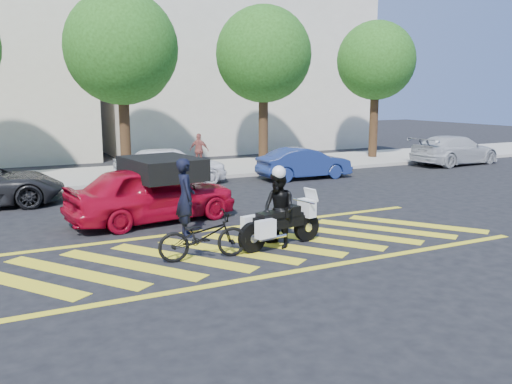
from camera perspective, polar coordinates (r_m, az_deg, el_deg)
name	(u,v)px	position (r m, az deg, el deg)	size (l,w,h in m)	color
ground	(252,247)	(12.40, -0.39, -5.85)	(90.00, 90.00, 0.00)	black
sidewalk	(127,174)	(23.52, -13.45, 1.82)	(60.00, 5.00, 0.15)	#9E998E
crosswalk	(251,247)	(12.38, -0.55, -5.85)	(12.33, 4.00, 0.01)	yellow
building_right	(233,60)	(34.80, -2.48, 13.74)	(16.00, 8.00, 11.00)	beige
tree_center	(124,52)	(23.43, -13.70, 14.10)	(4.60, 4.60, 7.56)	black
tree_right	(265,58)	(25.71, 0.98, 13.92)	(4.40, 4.40, 7.41)	black
tree_far_right	(377,64)	(29.28, 12.63, 13.04)	(4.00, 4.00, 7.10)	black
officer_bike	(186,197)	(13.29, -7.43, -0.57)	(0.70, 0.46, 1.92)	black
bicycle	(203,236)	(11.47, -5.59, -4.64)	(0.67, 1.91, 1.00)	black
police_motorcycle	(279,223)	(12.32, 2.46, -3.33)	(2.27, 0.88, 1.01)	black
officer_moto	(279,210)	(12.25, 2.39, -1.89)	(0.84, 0.65, 1.73)	black
red_convertible	(152,193)	(14.96, -10.88, -0.13)	(1.85, 4.59, 1.56)	#A30720
parked_mid_right	(170,165)	(21.03, -9.01, 2.80)	(1.73, 4.30, 1.47)	white
parked_right	(304,163)	(22.24, 5.11, 3.04)	(1.35, 3.86, 1.27)	navy
parked_far_right	(455,150)	(28.30, 20.19, 4.17)	(1.99, 4.89, 1.42)	#ABAEB3
pedestrian_right	(199,150)	(24.68, -6.00, 4.39)	(0.89, 0.37, 1.52)	#994C45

